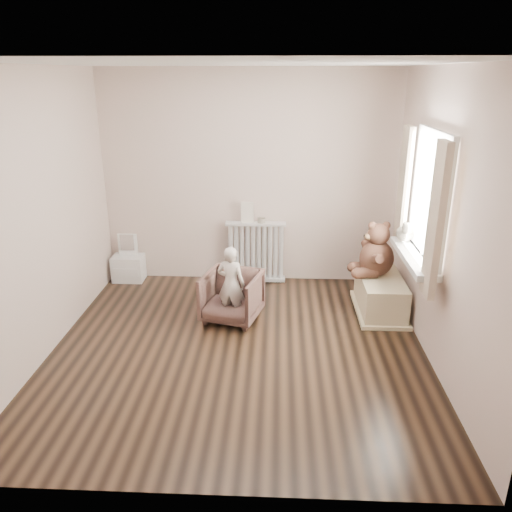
{
  "coord_description": "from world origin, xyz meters",
  "views": [
    {
      "loc": [
        0.37,
        -4.24,
        2.53
      ],
      "look_at": [
        0.15,
        0.45,
        0.8
      ],
      "focal_mm": 35.0,
      "sensor_mm": 36.0,
      "label": 1
    }
  ],
  "objects_px": {
    "child": "(231,284)",
    "toy_bench": "(380,295)",
    "radiator": "(256,253)",
    "toy_vanity": "(128,260)",
    "armchair": "(232,297)",
    "teddy_bear": "(377,252)",
    "plush_cat": "(405,232)"
  },
  "relations": [
    {
      "from": "armchair",
      "to": "child",
      "type": "distance_m",
      "value": 0.18
    },
    {
      "from": "child",
      "to": "teddy_bear",
      "type": "distance_m",
      "value": 1.66
    },
    {
      "from": "toy_bench",
      "to": "plush_cat",
      "type": "height_order",
      "value": "plush_cat"
    },
    {
      "from": "armchair",
      "to": "plush_cat",
      "type": "bearing_deg",
      "value": 17.49
    },
    {
      "from": "toy_vanity",
      "to": "plush_cat",
      "type": "distance_m",
      "value": 3.43
    },
    {
      "from": "radiator",
      "to": "toy_vanity",
      "type": "bearing_deg",
      "value": -178.95
    },
    {
      "from": "armchair",
      "to": "plush_cat",
      "type": "distance_m",
      "value": 1.92
    },
    {
      "from": "child",
      "to": "plush_cat",
      "type": "height_order",
      "value": "plush_cat"
    },
    {
      "from": "plush_cat",
      "to": "toy_bench",
      "type": "bearing_deg",
      "value": 141.67
    },
    {
      "from": "toy_bench",
      "to": "armchair",
      "type": "bearing_deg",
      "value": -170.68
    },
    {
      "from": "radiator",
      "to": "armchair",
      "type": "distance_m",
      "value": 1.09
    },
    {
      "from": "toy_bench",
      "to": "radiator",
      "type": "bearing_deg",
      "value": 151.04
    },
    {
      "from": "teddy_bear",
      "to": "plush_cat",
      "type": "relative_size",
      "value": 2.21
    },
    {
      "from": "child",
      "to": "teddy_bear",
      "type": "xyz_separation_m",
      "value": [
        1.58,
        0.42,
        0.23
      ]
    },
    {
      "from": "toy_vanity",
      "to": "armchair",
      "type": "xyz_separation_m",
      "value": [
        1.43,
        -1.03,
        -0.01
      ]
    },
    {
      "from": "child",
      "to": "toy_bench",
      "type": "distance_m",
      "value": 1.69
    },
    {
      "from": "toy_vanity",
      "to": "armchair",
      "type": "distance_m",
      "value": 1.76
    },
    {
      "from": "armchair",
      "to": "child",
      "type": "height_order",
      "value": "child"
    },
    {
      "from": "child",
      "to": "toy_bench",
      "type": "height_order",
      "value": "child"
    },
    {
      "from": "toy_vanity",
      "to": "teddy_bear",
      "type": "bearing_deg",
      "value": -12.27
    },
    {
      "from": "toy_bench",
      "to": "toy_vanity",
      "type": "bearing_deg",
      "value": 166.08
    },
    {
      "from": "armchair",
      "to": "toy_bench",
      "type": "xyz_separation_m",
      "value": [
        1.64,
        0.27,
        -0.07
      ]
    },
    {
      "from": "radiator",
      "to": "toy_bench",
      "type": "height_order",
      "value": "radiator"
    },
    {
      "from": "plush_cat",
      "to": "teddy_bear",
      "type": "bearing_deg",
      "value": 139.66
    },
    {
      "from": "toy_vanity",
      "to": "toy_bench",
      "type": "height_order",
      "value": "toy_vanity"
    },
    {
      "from": "radiator",
      "to": "teddy_bear",
      "type": "bearing_deg",
      "value": -26.52
    },
    {
      "from": "toy_bench",
      "to": "child",
      "type": "bearing_deg",
      "value": -168.99
    },
    {
      "from": "armchair",
      "to": "child",
      "type": "relative_size",
      "value": 0.71
    },
    {
      "from": "armchair",
      "to": "teddy_bear",
      "type": "distance_m",
      "value": 1.68
    },
    {
      "from": "toy_vanity",
      "to": "armchair",
      "type": "height_order",
      "value": "toy_vanity"
    },
    {
      "from": "armchair",
      "to": "child",
      "type": "bearing_deg",
      "value": -74.54
    },
    {
      "from": "toy_vanity",
      "to": "radiator",
      "type": "bearing_deg",
      "value": 1.05
    }
  ]
}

